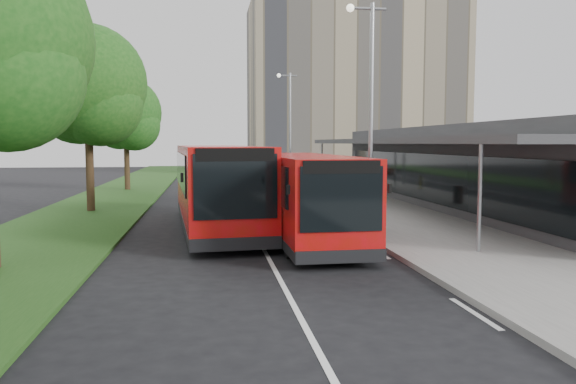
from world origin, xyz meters
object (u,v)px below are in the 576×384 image
litter_bin (362,196)px  car_near (238,169)px  tree_mid (87,91)px  bus_main (304,196)px  bus_second (217,187)px  car_far (217,167)px  lamp_post_near (369,101)px  bollard (307,184)px  lamp_post_far (289,122)px  tree_far (126,118)px

litter_bin → car_near: 29.10m
tree_mid → bus_main: tree_mid is taller
tree_mid → bus_main: 12.66m
bus_second → litter_bin: 9.50m
car_far → lamp_post_near: bearing=-62.6°
lamp_post_near → bollard: 16.05m
litter_bin → bus_main: bearing=-117.4°
bus_second → litter_bin: bus_second is taller
lamp_post_far → bus_second: bearing=-106.0°
lamp_post_far → bollard: 6.12m
lamp_post_far → bus_second: (-5.42, -18.93, -3.13)m
bus_second → car_near: bearing=81.4°
lamp_post_near → car_near: bearing=94.5°
lamp_post_far → bus_second: 19.94m
tree_far → lamp_post_near: 22.06m
tree_mid → tree_far: (0.00, 12.00, -0.65)m
tree_far → lamp_post_far: (11.13, 0.95, -0.17)m
bus_main → bollard: size_ratio=11.03×
lamp_post_far → bus_second: size_ratio=0.72×
car_far → bus_second: bearing=-69.8°
tree_far → bus_main: (8.56, -20.38, -3.45)m
litter_bin → car_far: bearing=100.4°
bollard → car_near: 20.64m
lamp_post_near → car_far: 43.23m
lamp_post_far → bus_main: size_ratio=0.80×
lamp_post_near → car_far: (-4.75, 42.78, -4.10)m
lamp_post_near → litter_bin: 8.45m
bus_main → bus_second: 3.73m
car_near → bus_second: bearing=-80.7°
lamp_post_near → car_near: 36.20m
bollard → car_far: (-5.29, 27.27, 0.01)m
lamp_post_near → bus_main: 4.38m
bus_second → litter_bin: size_ratio=12.51×
tree_mid → litter_bin: tree_mid is taller
lamp_post_far → litter_bin: 13.62m
lamp_post_far → bus_main: 21.73m
tree_far → bollard: tree_far is taller
tree_far → car_near: tree_far is taller
tree_mid → tree_far: tree_mid is taller
lamp_post_near → lamp_post_far: bearing=90.0°
tree_far → bollard: size_ratio=8.39×
bus_main → car_near: (-0.26, 37.20, -0.76)m
tree_far → car_far: tree_far is taller
tree_far → bollard: 12.92m
tree_far → car_near: size_ratio=1.89×
lamp_post_near → car_far: bearing=96.3°
tree_far → lamp_post_far: bearing=4.9°
car_near → car_far: (-1.91, 6.91, -0.07)m
bus_main → car_far: (-2.17, 44.11, -0.82)m
bollard → car_near: car_near is taller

